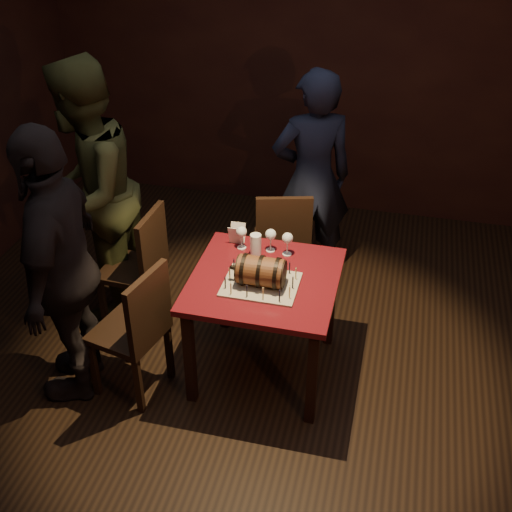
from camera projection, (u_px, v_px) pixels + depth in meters
name	position (u px, v px, depth m)	size (l,w,h in m)	color
room_shell	(259.00, 193.00, 3.48)	(5.04, 5.04, 2.80)	black
pub_table	(264.00, 292.00, 4.00)	(0.90, 0.90, 0.75)	#490C13
cake_board	(261.00, 284.00, 3.87)	(0.45, 0.35, 0.01)	#A39883
barrel_cake	(261.00, 271.00, 3.82)	(0.34, 0.20, 0.20)	brown
birthday_candles	(261.00, 278.00, 3.85)	(0.40, 0.30, 0.09)	#EFDF8F
wine_glass_left	(241.00, 233.00, 4.16)	(0.07, 0.07, 0.16)	silver
wine_glass_mid	(271.00, 235.00, 4.13)	(0.07, 0.07, 0.16)	silver
wine_glass_right	(288.00, 239.00, 4.09)	(0.07, 0.07, 0.16)	silver
pint_of_ale	(256.00, 245.00, 4.12)	(0.07, 0.07, 0.15)	silver
menu_card	(237.00, 234.00, 4.24)	(0.10, 0.05, 0.13)	white
chair_back	(283.00, 240.00, 4.73)	(0.49, 0.49, 0.93)	black
chair_left_rear	(141.00, 263.00, 4.48)	(0.42, 0.42, 0.93)	black
chair_left_front	(138.00, 326.00, 3.90)	(0.48, 0.48, 0.93)	black
person_back	(312.00, 179.00, 4.84)	(0.62, 0.41, 1.70)	black
person_left_rear	(88.00, 194.00, 4.44)	(0.92, 0.72, 1.89)	#404321
person_left_front	(62.00, 268.00, 3.76)	(1.05, 0.44, 1.80)	black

